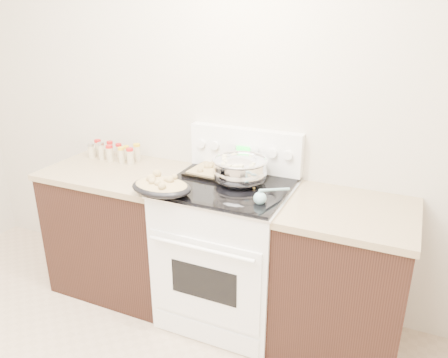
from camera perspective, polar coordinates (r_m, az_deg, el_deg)
The scene contains 9 objects.
counter_left at distance 3.25m, azimuth -13.12°, elevation -6.29°, with size 0.93×0.67×0.92m.
counter_right at distance 2.71m, azimuth 15.12°, elevation -12.55°, with size 0.73×0.67×0.92m.
kitchen_range at distance 2.86m, azimuth 0.45°, elevation -9.19°, with size 0.78×0.73×1.22m.
mixing_bowl at distance 2.66m, azimuth 2.10°, elevation 1.12°, with size 0.35×0.35×0.20m.
roasting_pan at distance 2.53m, azimuth -8.19°, elevation -0.95°, with size 0.37×0.27×0.11m.
baking_sheet at distance 2.80m, azimuth -0.62°, elevation 0.90°, with size 0.42×0.31×0.06m.
wooden_spoon at distance 2.67m, azimuth 1.42°, elevation -0.32°, with size 0.20×0.20×0.04m.
blue_ladle at distance 2.41m, azimuth 4.98°, elevation -2.36°, with size 0.15×0.24×0.09m.
spice_jars at distance 3.25m, azimuth -14.17°, elevation 3.48°, with size 0.39×0.15×0.13m.
Camera 1 is at (1.33, -0.83, 1.95)m, focal length 35.00 mm.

